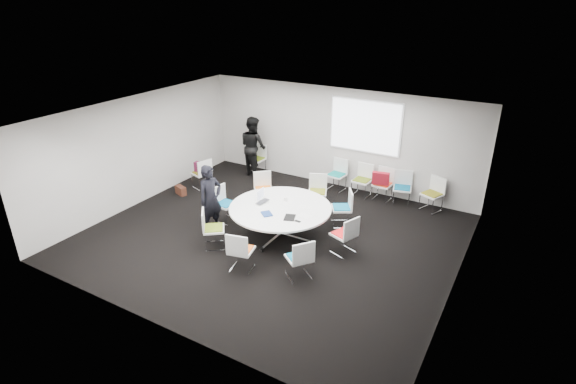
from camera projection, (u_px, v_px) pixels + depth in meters
The scene contains 31 objects.
room_shell at pixel (275, 181), 9.68m from camera, with size 8.08×7.08×2.88m.
conference_table at pixel (280, 214), 10.10m from camera, with size 2.29×2.29×0.73m.
projection_screen at pixel (365, 127), 11.91m from camera, with size 1.90×0.03×1.35m, color white.
chair_ring_a at pixel (344, 241), 9.54m from camera, with size 0.58×0.59×0.88m.
chair_ring_b at pixel (342, 214), 10.69m from camera, with size 0.62×0.63×0.88m.
chair_ring_c at pixel (317, 198), 11.53m from camera, with size 0.60×0.59×0.88m.
chair_ring_d at pixel (264, 196), 11.68m from camera, with size 0.64×0.64×0.88m.
chair_ring_e at pixel (226, 210), 10.89m from camera, with size 0.48×0.49×0.88m.
chair_ring_f at pixel (214, 236), 9.76m from camera, with size 0.64×0.64×0.88m.
chair_ring_g at pixel (241, 258), 8.95m from camera, with size 0.55×0.54×0.88m.
chair_ring_h at pixel (299, 266), 8.70m from camera, with size 0.64×0.64×0.88m.
chair_back_a at pixel (337, 181), 12.60m from camera, with size 0.51×0.50×0.88m.
chair_back_b at pixel (362, 186), 12.24m from camera, with size 0.49×0.48×0.88m.
chair_back_c at pixel (382, 190), 11.99m from camera, with size 0.49×0.48×0.88m.
chair_back_d at pixel (402, 194), 11.76m from camera, with size 0.55×0.55×0.88m.
chair_back_e at pixel (431, 200), 11.41m from camera, with size 0.60×0.59×0.88m.
chair_spare_left at pixel (202, 179), 12.71m from camera, with size 0.57×0.58×0.88m.
chair_person_back at pixel (257, 164), 13.78m from camera, with size 0.48×0.47×0.88m.
person_main at pixel (211, 200), 10.18m from camera, with size 0.60×0.39×1.63m, color black.
person_back at pixel (253, 146), 13.40m from camera, with size 0.88×0.68×1.81m, color black.
laptop at pixel (264, 202), 10.21m from camera, with size 0.36×0.23×0.03m, color #333338.
laptop_lid at pixel (261, 194), 10.36m from camera, with size 0.30×0.02×0.22m, color silver.
notebook_black at pixel (290, 217), 9.54m from camera, with size 0.22×0.30×0.02m, color black.
tablet_folio at pixel (267, 214), 9.69m from camera, with size 0.26×0.20×0.03m, color navy.
papers_right at pixel (305, 207), 10.00m from camera, with size 0.30×0.21×0.00m, color silver.
papers_front at pixel (305, 216), 9.62m from camera, with size 0.30×0.21×0.00m, color white.
cup at pixel (285, 199), 10.31m from camera, with size 0.08×0.08×0.09m, color white.
phone at pixel (298, 221), 9.40m from camera, with size 0.14×0.07×0.01m, color black.
maroon_bag at pixel (201, 167), 12.58m from camera, with size 0.40×0.14×0.28m, color #551634.
brown_bag at pixel (181, 190), 12.36m from camera, with size 0.36×0.16×0.24m, color #3D1E13.
red_jacket at pixel (381, 178), 11.63m from camera, with size 0.44×0.10×0.35m, color maroon.
Camera 1 is at (4.79, -7.60, 5.14)m, focal length 28.00 mm.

